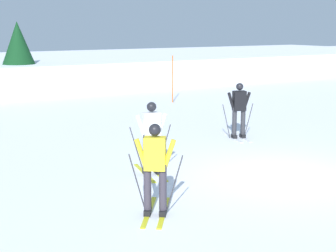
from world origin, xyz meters
The scene contains 7 objects.
ground_plane centered at (0.00, 0.00, 0.00)m, with size 120.00×120.00×0.00m, color silver.
far_snow_ridge centered at (0.00, 20.97, 0.73)m, with size 80.00×9.97×1.46m, color silver.
skier_yellow centered at (-3.67, -0.59, 0.92)m, with size 1.25×1.50×1.71m.
skier_white centered at (-2.44, 1.70, 0.92)m, with size 0.98×1.64×1.71m.
skier_black centered at (1.74, 3.68, 0.92)m, with size 0.96×1.64×1.71m.
trail_marker_pole centered at (3.93, 11.04, 1.06)m, with size 0.05×0.05×2.11m, color #C65614.
conifer_far_right centered at (-0.98, 18.17, 2.23)m, with size 2.12×2.12×3.63m.
Camera 1 is at (-8.02, -8.18, 3.41)m, focal length 54.08 mm.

